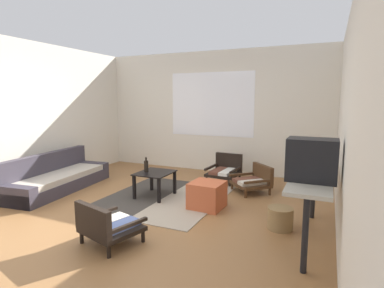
{
  "coord_description": "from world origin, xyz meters",
  "views": [
    {
      "loc": [
        2.45,
        -3.53,
        1.63
      ],
      "look_at": [
        0.4,
        1.05,
        0.91
      ],
      "focal_mm": 28.76,
      "sensor_mm": 36.0,
      "label": 1
    }
  ],
  "objects_px": {
    "armchair_striped_foreground": "(107,225)",
    "wicker_basket": "(280,218)",
    "coffee_table": "(155,177)",
    "crt_television": "(311,160)",
    "armchair_corner": "(254,180)",
    "armchair_by_window": "(225,169)",
    "couch": "(57,178)",
    "glass_bottle": "(146,166)",
    "ottoman_orange": "(207,195)",
    "clay_vase": "(314,158)",
    "console_shelf": "(312,182)"
  },
  "relations": [
    {
      "from": "coffee_table",
      "to": "glass_bottle",
      "type": "bearing_deg",
      "value": -169.99
    },
    {
      "from": "couch",
      "to": "armchair_by_window",
      "type": "xyz_separation_m",
      "value": [
        2.61,
        1.83,
        0.03
      ]
    },
    {
      "from": "armchair_corner",
      "to": "crt_television",
      "type": "xyz_separation_m",
      "value": [
        1.02,
        -1.87,
        0.79
      ]
    },
    {
      "from": "armchair_corner",
      "to": "armchair_by_window",
      "type": "bearing_deg",
      "value": 144.11
    },
    {
      "from": "ottoman_orange",
      "to": "clay_vase",
      "type": "bearing_deg",
      "value": -6.27
    },
    {
      "from": "armchair_striped_foreground",
      "to": "wicker_basket",
      "type": "relative_size",
      "value": 2.28
    },
    {
      "from": "armchair_striped_foreground",
      "to": "armchair_corner",
      "type": "distance_m",
      "value": 2.88
    },
    {
      "from": "coffee_table",
      "to": "clay_vase",
      "type": "distance_m",
      "value": 2.56
    },
    {
      "from": "glass_bottle",
      "to": "armchair_corner",
      "type": "bearing_deg",
      "value": 31.24
    },
    {
      "from": "ottoman_orange",
      "to": "glass_bottle",
      "type": "height_order",
      "value": "glass_bottle"
    },
    {
      "from": "armchair_corner",
      "to": "clay_vase",
      "type": "relative_size",
      "value": 2.4
    },
    {
      "from": "armchair_corner",
      "to": "wicker_basket",
      "type": "xyz_separation_m",
      "value": [
        0.67,
        -1.43,
        -0.08
      ]
    },
    {
      "from": "couch",
      "to": "console_shelf",
      "type": "relative_size",
      "value": 1.33
    },
    {
      "from": "armchair_by_window",
      "to": "crt_television",
      "type": "xyz_separation_m",
      "value": [
        1.72,
        -2.38,
        0.77
      ]
    },
    {
      "from": "ottoman_orange",
      "to": "crt_television",
      "type": "relative_size",
      "value": 0.95
    },
    {
      "from": "glass_bottle",
      "to": "wicker_basket",
      "type": "relative_size",
      "value": 0.78
    },
    {
      "from": "armchair_corner",
      "to": "glass_bottle",
      "type": "relative_size",
      "value": 3.26
    },
    {
      "from": "couch",
      "to": "armchair_by_window",
      "type": "distance_m",
      "value": 3.19
    },
    {
      "from": "armchair_striped_foreground",
      "to": "glass_bottle",
      "type": "relative_size",
      "value": 2.94
    },
    {
      "from": "couch",
      "to": "crt_television",
      "type": "xyz_separation_m",
      "value": [
        4.33,
        -0.55,
        0.8
      ]
    },
    {
      "from": "crt_television",
      "to": "wicker_basket",
      "type": "relative_size",
      "value": 1.58
    },
    {
      "from": "armchair_corner",
      "to": "crt_television",
      "type": "distance_m",
      "value": 2.27
    },
    {
      "from": "couch",
      "to": "coffee_table",
      "type": "distance_m",
      "value": 1.9
    },
    {
      "from": "couch",
      "to": "armchair_corner",
      "type": "bearing_deg",
      "value": 21.72
    },
    {
      "from": "armchair_by_window",
      "to": "armchair_striped_foreground",
      "type": "bearing_deg",
      "value": -96.36
    },
    {
      "from": "coffee_table",
      "to": "crt_television",
      "type": "distance_m",
      "value": 2.73
    },
    {
      "from": "wicker_basket",
      "to": "ottoman_orange",
      "type": "bearing_deg",
      "value": 163.31
    },
    {
      "from": "armchair_by_window",
      "to": "wicker_basket",
      "type": "bearing_deg",
      "value": -54.76
    },
    {
      "from": "armchair_by_window",
      "to": "armchair_striped_foreground",
      "type": "height_order",
      "value": "armchair_by_window"
    },
    {
      "from": "console_shelf",
      "to": "clay_vase",
      "type": "relative_size",
      "value": 4.83
    },
    {
      "from": "coffee_table",
      "to": "crt_television",
      "type": "xyz_separation_m",
      "value": [
        2.48,
        -0.92,
        0.66
      ]
    },
    {
      "from": "console_shelf",
      "to": "clay_vase",
      "type": "height_order",
      "value": "clay_vase"
    },
    {
      "from": "wicker_basket",
      "to": "crt_television",
      "type": "bearing_deg",
      "value": -51.69
    },
    {
      "from": "coffee_table",
      "to": "couch",
      "type": "bearing_deg",
      "value": -168.73
    },
    {
      "from": "wicker_basket",
      "to": "coffee_table",
      "type": "bearing_deg",
      "value": 167.33
    },
    {
      "from": "coffee_table",
      "to": "ottoman_orange",
      "type": "distance_m",
      "value": 1.02
    },
    {
      "from": "console_shelf",
      "to": "glass_bottle",
      "type": "xyz_separation_m",
      "value": [
        -2.63,
        0.64,
        -0.17
      ]
    },
    {
      "from": "crt_television",
      "to": "glass_bottle",
      "type": "xyz_separation_m",
      "value": [
        -2.63,
        0.89,
        -0.48
      ]
    },
    {
      "from": "couch",
      "to": "crt_television",
      "type": "distance_m",
      "value": 4.44
    },
    {
      "from": "armchair_by_window",
      "to": "armchair_striped_foreground",
      "type": "relative_size",
      "value": 0.92
    },
    {
      "from": "armchair_corner",
      "to": "ottoman_orange",
      "type": "height_order",
      "value": "armchair_corner"
    },
    {
      "from": "armchair_by_window",
      "to": "armchair_striped_foreground",
      "type": "distance_m",
      "value": 3.2
    },
    {
      "from": "clay_vase",
      "to": "glass_bottle",
      "type": "relative_size",
      "value": 1.36
    },
    {
      "from": "armchair_by_window",
      "to": "glass_bottle",
      "type": "relative_size",
      "value": 2.7
    },
    {
      "from": "armchair_by_window",
      "to": "console_shelf",
      "type": "relative_size",
      "value": 0.41
    },
    {
      "from": "armchair_striped_foreground",
      "to": "clay_vase",
      "type": "height_order",
      "value": "clay_vase"
    },
    {
      "from": "coffee_table",
      "to": "console_shelf",
      "type": "height_order",
      "value": "console_shelf"
    },
    {
      "from": "coffee_table",
      "to": "glass_bottle",
      "type": "xyz_separation_m",
      "value": [
        -0.15,
        -0.03,
        0.18
      ]
    },
    {
      "from": "armchair_corner",
      "to": "ottoman_orange",
      "type": "relative_size",
      "value": 1.68
    },
    {
      "from": "couch",
      "to": "glass_bottle",
      "type": "bearing_deg",
      "value": 11.38
    }
  ]
}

